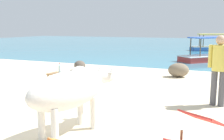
% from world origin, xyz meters
% --- Properties ---
extents(sand_beach, '(18.00, 14.00, 0.04)m').
position_xyz_m(sand_beach, '(0.00, 0.00, 0.02)').
color(sand_beach, beige).
rests_on(sand_beach, ground).
extents(water_surface, '(60.00, 36.00, 0.03)m').
position_xyz_m(water_surface, '(0.00, 22.00, 0.00)').
color(water_surface, teal).
rests_on(water_surface, ground).
extents(cow, '(1.01, 2.04, 1.14)m').
position_xyz_m(cow, '(1.02, -0.56, 0.79)').
color(cow, silver).
rests_on(cow, sand_beach).
extents(low_bench_table, '(0.81, 0.54, 0.47)m').
position_xyz_m(low_bench_table, '(-0.89, 2.05, 0.43)').
color(low_bench_table, olive).
rests_on(low_bench_table, sand_beach).
extents(bottle, '(0.07, 0.07, 0.30)m').
position_xyz_m(bottle, '(-0.97, 2.10, 0.63)').
color(bottle, '#A3C6D1').
rests_on(bottle, low_bench_table).
extents(deck_chair_far, '(0.83, 0.92, 0.68)m').
position_xyz_m(deck_chair_far, '(3.07, -0.75, 0.42)').
color(deck_chair_far, olive).
rests_on(deck_chair_far, sand_beach).
extents(person_standing, '(0.50, 0.32, 1.62)m').
position_xyz_m(person_standing, '(3.30, 2.10, 0.99)').
color(person_standing, '#4C4C51').
rests_on(person_standing, sand_beach).
extents(shore_rock_large, '(0.68, 0.71, 0.40)m').
position_xyz_m(shore_rock_large, '(-2.13, 5.33, 0.24)').
color(shore_rock_large, brown).
rests_on(shore_rock_large, sand_beach).
extents(shore_rock_medium, '(0.87, 0.74, 0.51)m').
position_xyz_m(shore_rock_medium, '(1.94, 5.35, 0.29)').
color(shore_rock_medium, '#756651').
rests_on(shore_rock_medium, sand_beach).
extents(boat_red, '(3.41, 3.42, 1.29)m').
position_xyz_m(boat_red, '(2.83, 10.92, 0.29)').
color(boat_red, '#C63833').
rests_on(boat_red, water_surface).
extents(boat_blue, '(3.81, 2.62, 1.29)m').
position_xyz_m(boat_blue, '(2.85, 17.72, 0.29)').
color(boat_blue, '#3866B7').
rests_on(boat_blue, water_surface).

